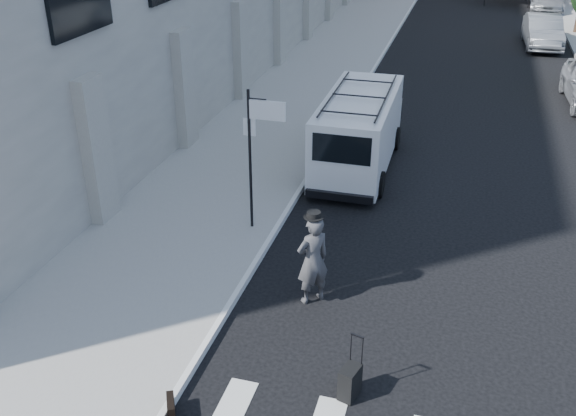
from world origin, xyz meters
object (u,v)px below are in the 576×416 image
Objects in this scene: businessman at (313,260)px; suitcase at (350,382)px; parked_car_c at (547,0)px; briefcase at (171,408)px; parked_car_b at (543,31)px; cargo_van at (359,130)px.

businessman reaches higher than suitcase.
businessman reaches higher than parked_car_c.
briefcase is 29.48m from parked_car_b.
parked_car_c reaches higher than suitcase.
suitcase is 9.88m from cargo_van.
briefcase is at bearing -139.63° from suitcase.
cargo_van is at bearing -102.05° from parked_car_c.
businessman is 0.42× the size of parked_car_b.
suitcase is 27.69m from parked_car_b.
businessman reaches higher than briefcase.
parked_car_c reaches higher than briefcase.
parked_car_c is (6.91, 34.92, -0.26)m from businessman.
cargo_van reaches higher than suitcase.
briefcase is 0.09× the size of parked_car_b.
cargo_van reaches higher than briefcase.
businessman is 1.68× the size of suitcase.
businessman is 7.19m from cargo_van.
parked_car_c is at bearing 82.34° from parked_car_b.
parked_car_c is at bearing 50.18° from briefcase.
briefcase is at bearing -99.57° from parked_car_c.
cargo_van is 1.18× the size of parked_car_c.
briefcase is (-1.45, -3.77, -0.82)m from businessman.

